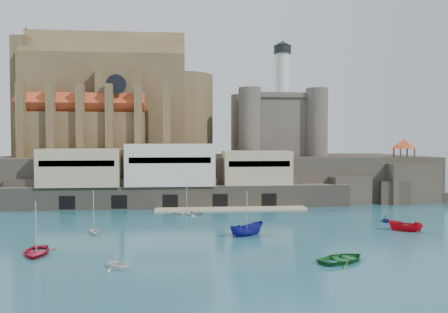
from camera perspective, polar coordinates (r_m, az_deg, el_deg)
name	(u,v)px	position (r m, az deg, el deg)	size (l,w,h in m)	color
ground	(231,227)	(69.43, 0.89, -9.24)	(300.00, 300.00, 0.00)	#1B4D5B
promontory	(213,176)	(107.65, -1.49, -2.59)	(100.00, 36.00, 10.00)	black
quay	(170,177)	(91.12, -7.09, -2.72)	(70.00, 12.00, 13.05)	#666052
church	(115,106)	(111.15, -14.07, 6.37)	(47.00, 25.93, 30.51)	#503F25
castle_keep	(276,122)	(111.38, 6.85, 4.44)	(21.20, 21.20, 29.30)	#453F36
rock_outcrop	(404,184)	(106.20, 22.44, -3.30)	(14.50, 10.50, 8.70)	black
pavilion	(404,145)	(105.92, 22.46, 1.41)	(6.40, 6.40, 5.40)	#503F25
boat_0	(36,254)	(58.01, -23.31, -11.66)	(4.25, 1.23, 5.95)	#A4172D
boat_1	(117,269)	(49.16, -13.81, -14.04)	(2.94, 1.79, 3.40)	silver
boat_2	(247,236)	(63.72, 3.00, -10.27)	(2.12, 2.17, 5.63)	navy
boat_3	(343,262)	(52.22, 15.25, -13.09)	(4.53, 1.31, 6.34)	#206C32
boat_4	(94,234)	(67.36, -16.64, -9.68)	(2.72, 1.66, 3.16)	silver
boat_5	(405,231)	(72.04, 22.56, -8.98)	(1.85, 1.90, 4.91)	#BE0714
boat_6	(187,215)	(81.54, -4.88, -7.56)	(4.15, 1.20, 5.81)	silver
boat_7	(386,222)	(78.92, 20.36, -8.00)	(2.27, 1.38, 2.62)	navy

